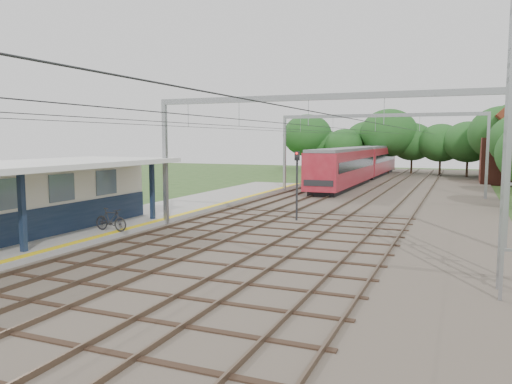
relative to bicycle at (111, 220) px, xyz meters
The scene contains 10 objects.
ground 12.38m from the bicycle, 63.02° to the right, with size 160.00×160.00×0.00m, color #2D4C1E.
ballast_bed 21.31m from the bicycle, 63.20° to the left, with size 18.00×90.00×0.10m, color #473D33.
platform 3.63m from the bicycle, 122.34° to the left, with size 5.00×52.00×0.35m, color gray.
yellow_stripe 3.07m from the bicycle, 83.35° to the left, with size 0.45×52.00×0.01m, color yellow.
rail_tracks 20.30m from the bicycle, 69.51° to the left, with size 11.80×88.00×0.15m.
catenary_system 17.49m from the bicycle, 57.82° to the left, with size 17.22×88.00×7.00m.
tree_band 47.25m from the bicycle, 78.43° to the left, with size 31.72×30.88×8.82m.
bicycle is the anchor object (origin of this frame).
train 38.20m from the bicycle, 82.32° to the left, with size 2.95×36.78×3.88m.
signal_post 10.75m from the bicycle, 49.13° to the left, with size 0.30×0.26×4.13m.
Camera 1 is at (10.22, -8.56, 4.82)m, focal length 35.00 mm.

